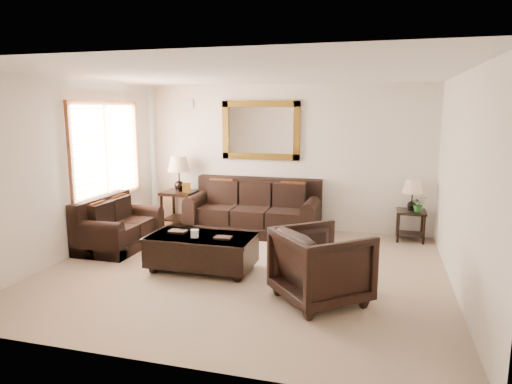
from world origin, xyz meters
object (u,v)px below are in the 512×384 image
(end_table_left, at_px, (179,180))
(loveseat, at_px, (117,229))
(end_table_right, at_px, (412,201))
(coffee_table, at_px, (202,249))
(armchair, at_px, (321,262))
(sofa, at_px, (254,213))

(end_table_left, bearing_deg, loveseat, -103.25)
(end_table_right, height_order, coffee_table, end_table_right)
(end_table_left, relative_size, end_table_right, 1.27)
(end_table_right, bearing_deg, end_table_left, -179.12)
(end_table_left, distance_m, armchair, 4.30)
(loveseat, bearing_deg, armchair, -110.13)
(coffee_table, distance_m, armchair, 1.86)
(loveseat, bearing_deg, sofa, -52.15)
(end_table_right, distance_m, armchair, 3.20)
(sofa, height_order, coffee_table, sofa)
(coffee_table, bearing_deg, loveseat, 158.73)
(end_table_left, relative_size, armchair, 1.40)
(end_table_right, bearing_deg, sofa, -176.13)
(coffee_table, bearing_deg, armchair, -19.40)
(loveseat, xyz_separation_m, armchair, (3.53, -1.29, 0.18))
(end_table_right, relative_size, armchair, 1.11)
(loveseat, relative_size, armchair, 1.52)
(end_table_left, bearing_deg, end_table_right, 0.88)
(loveseat, distance_m, end_table_left, 1.76)
(loveseat, xyz_separation_m, end_table_left, (0.38, 1.62, 0.58))
(end_table_left, distance_m, end_table_right, 4.30)
(sofa, distance_m, end_table_left, 1.64)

